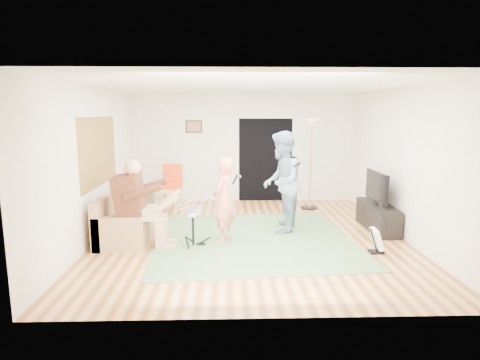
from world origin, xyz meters
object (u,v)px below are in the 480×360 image
at_px(drum_kit, 193,229).
at_px(dining_chair, 170,196).
at_px(sofa, 126,221).
at_px(television, 377,186).
at_px(tv_cabinet, 378,217).
at_px(singer, 224,200).
at_px(torchiere_lamp, 311,147).
at_px(guitar_spare, 377,239).
at_px(guitarist, 282,182).

xyz_separation_m(drum_kit, dining_chair, (-0.70, 2.22, 0.11)).
relative_size(sofa, television, 1.96).
xyz_separation_m(drum_kit, tv_cabinet, (3.50, 0.86, -0.04)).
xyz_separation_m(drum_kit, singer, (0.52, 0.19, 0.46)).
height_order(dining_chair, tv_cabinet, dining_chair).
bearing_deg(dining_chair, sofa, -97.99).
relative_size(torchiere_lamp, tv_cabinet, 1.51).
height_order(guitar_spare, tv_cabinet, guitar_spare).
height_order(guitarist, tv_cabinet, guitarist).
height_order(drum_kit, guitar_spare, guitar_spare).
bearing_deg(television, guitarist, -177.50).
relative_size(guitar_spare, dining_chair, 0.74).
distance_m(guitar_spare, torchiere_lamp, 3.32).
height_order(drum_kit, guitarist, guitarist).
bearing_deg(television, tv_cabinet, 0.00).
bearing_deg(singer, dining_chair, -127.90).
bearing_deg(guitar_spare, sofa, 165.67).
xyz_separation_m(sofa, television, (4.74, 0.21, 0.58)).
distance_m(drum_kit, singer, 0.72).
xyz_separation_m(torchiere_lamp, television, (0.93, -1.75, -0.60)).
distance_m(guitar_spare, television, 1.51).
distance_m(sofa, television, 4.78).
bearing_deg(singer, tv_cabinet, 123.73).
bearing_deg(guitar_spare, torchiere_lamp, 99.06).
relative_size(guitar_spare, torchiere_lamp, 0.39).
distance_m(guitar_spare, dining_chair, 4.57).
distance_m(dining_chair, television, 4.39).
relative_size(singer, television, 1.45).
bearing_deg(drum_kit, guitar_spare, -8.48).
xyz_separation_m(guitarist, television, (1.85, 0.08, -0.11)).
bearing_deg(guitar_spare, drum_kit, 171.52).
xyz_separation_m(sofa, drum_kit, (1.29, -0.65, 0.02)).
bearing_deg(guitarist, singer, -47.14).
height_order(torchiere_lamp, dining_chair, torchiere_lamp).
distance_m(drum_kit, tv_cabinet, 3.60).
xyz_separation_m(sofa, guitarist, (2.89, 0.13, 0.68)).
xyz_separation_m(torchiere_lamp, tv_cabinet, (0.98, -1.75, -1.20)).
distance_m(singer, torchiere_lamp, 3.21).
height_order(guitarist, dining_chair, guitarist).
distance_m(singer, television, 3.01).
relative_size(sofa, torchiere_lamp, 0.96).
height_order(sofa, television, television).
distance_m(drum_kit, guitar_spare, 3.04).
bearing_deg(guitarist, tv_cabinet, 106.83).
xyz_separation_m(guitarist, tv_cabinet, (1.90, 0.08, -0.71)).
xyz_separation_m(singer, torchiere_lamp, (2.00, 2.41, 0.70)).
distance_m(drum_kit, dining_chair, 2.33).
bearing_deg(singer, sofa, -83.04).
bearing_deg(dining_chair, television, -5.52).
bearing_deg(drum_kit, torchiere_lamp, 45.96).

